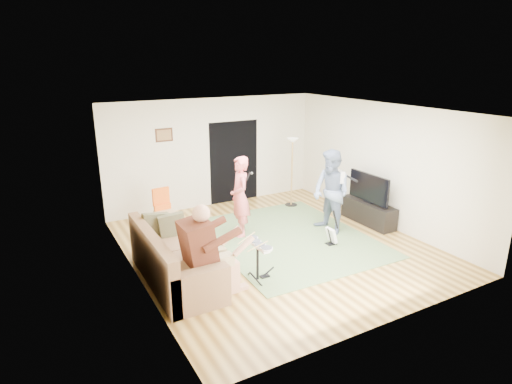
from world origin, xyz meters
TOP-DOWN VIEW (x-y plane):
  - floor at (0.00, 0.00)m, footprint 6.00×6.00m
  - walls at (0.00, 0.00)m, footprint 5.50×6.00m
  - ceiling at (0.00, 0.00)m, footprint 6.00×6.00m
  - window_blinds at (-2.74, 0.20)m, footprint 0.00×2.05m
  - doorway at (0.55, 2.99)m, footprint 2.10×0.00m
  - picture_frame at (-1.25, 2.99)m, footprint 0.42×0.03m
  - area_rug at (0.42, 0.21)m, footprint 3.19×3.84m
  - sofa at (-2.30, -0.36)m, footprint 0.95×2.30m
  - drummer at (-1.85, -1.01)m, footprint 0.98×0.55m
  - drum_kit at (-1.00, -1.01)m, footprint 0.38×0.68m
  - singer at (-0.37, 0.86)m, footprint 0.52×0.69m
  - microphone at (-0.17, 0.86)m, footprint 0.06×0.06m
  - guitarist at (1.39, 0.07)m, footprint 0.75×0.93m
  - guitar_held at (1.59, 0.07)m, footprint 0.26×0.61m
  - guitar_spare at (1.01, -0.49)m, footprint 0.26×0.24m
  - torchiere_lamp at (1.64, 1.93)m, footprint 0.31×0.31m
  - dining_chair at (-1.67, 1.93)m, footprint 0.43×0.45m
  - tv_cabinet at (2.50, 0.06)m, footprint 0.40×1.40m
  - television at (2.45, 0.06)m, footprint 0.06×1.17m

SIDE VIEW (x-z plane):
  - floor at x=0.00m, z-range 0.00..0.00m
  - area_rug at x=0.42m, z-range 0.00..0.02m
  - guitar_spare at x=1.01m, z-range -0.16..0.57m
  - tv_cabinet at x=2.50m, z-range 0.00..0.50m
  - drum_kit at x=-1.00m, z-range -0.04..0.66m
  - sofa at x=-2.30m, z-range -0.16..0.78m
  - dining_chair at x=-1.67m, z-range -0.13..0.79m
  - drummer at x=-1.85m, z-range -0.17..1.35m
  - television at x=2.45m, z-range 0.53..1.17m
  - singer at x=-0.37m, z-range 0.00..1.71m
  - guitarist at x=1.39m, z-range 0.00..1.80m
  - doorway at x=0.55m, z-range 0.00..2.10m
  - torchiere_lamp at x=1.64m, z-range 0.32..2.06m
  - guitar_held at x=1.59m, z-range 1.10..1.36m
  - microphone at x=-0.17m, z-range 1.16..1.40m
  - walls at x=0.00m, z-range 0.00..2.70m
  - window_blinds at x=-2.74m, z-range 0.53..2.58m
  - picture_frame at x=-1.25m, z-range 1.74..2.06m
  - ceiling at x=0.00m, z-range 2.70..2.70m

